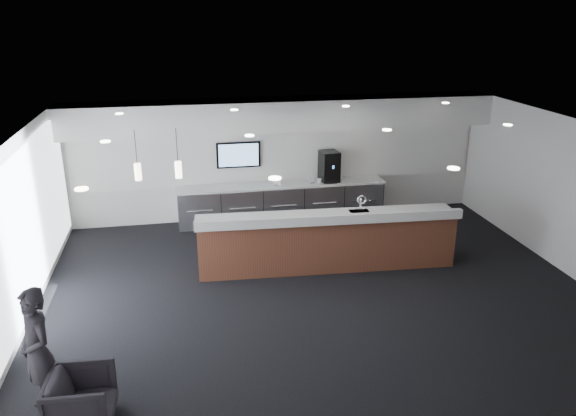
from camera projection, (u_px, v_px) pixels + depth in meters
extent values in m
plane|color=black|center=(317.00, 289.00, 10.51)|extent=(10.00, 10.00, 0.00)
cube|color=black|center=(320.00, 131.00, 9.50)|extent=(10.00, 8.00, 0.02)
cube|color=silver|center=(279.00, 158.00, 13.70)|extent=(10.00, 0.02, 3.00)
cube|color=silver|center=(19.00, 234.00, 9.11)|extent=(0.02, 8.00, 3.00)
cube|color=silver|center=(568.00, 197.00, 10.90)|extent=(0.02, 8.00, 3.00)
cube|color=silver|center=(282.00, 114.00, 12.89)|extent=(10.00, 0.90, 0.70)
cube|color=silver|center=(279.00, 154.00, 13.64)|extent=(9.80, 0.06, 1.40)
cube|color=silver|center=(22.00, 234.00, 9.12)|extent=(0.04, 7.36, 2.55)
cube|color=#9EA2A7|center=(282.00, 203.00, 13.72)|extent=(5.00, 0.60, 0.90)
cube|color=silver|center=(282.00, 185.00, 13.56)|extent=(5.06, 0.66, 0.05)
cylinder|color=white|center=(200.00, 211.00, 13.05)|extent=(0.60, 0.02, 0.02)
cylinder|color=white|center=(243.00, 208.00, 13.23)|extent=(0.60, 0.02, 0.02)
cylinder|color=white|center=(284.00, 206.00, 13.41)|extent=(0.60, 0.02, 0.02)
cylinder|color=white|center=(325.00, 203.00, 13.59)|extent=(0.60, 0.02, 0.02)
cylinder|color=white|center=(364.00, 201.00, 13.77)|extent=(0.60, 0.02, 0.02)
cube|color=black|center=(238.00, 155.00, 13.39)|extent=(1.05, 0.07, 0.62)
cube|color=#3981E7|center=(239.00, 155.00, 13.35)|extent=(0.95, 0.01, 0.54)
cylinder|color=#FFEBC6|center=(178.00, 168.00, 10.06)|extent=(0.12, 0.12, 0.30)
cylinder|color=#FFEBC6|center=(138.00, 170.00, 9.94)|extent=(0.12, 0.12, 0.30)
cube|color=brown|center=(327.00, 243.00, 11.24)|extent=(5.13, 1.00, 1.05)
cube|color=silver|center=(327.00, 217.00, 11.05)|extent=(5.22, 1.08, 0.06)
cube|color=silver|center=(332.00, 220.00, 10.65)|extent=(5.18, 0.41, 0.18)
cylinder|color=white|center=(360.00, 205.00, 11.17)|extent=(0.04, 0.04, 0.28)
torus|color=white|center=(362.00, 200.00, 11.07)|extent=(0.19, 0.04, 0.19)
cube|color=black|center=(329.00, 166.00, 13.66)|extent=(0.47, 0.52, 0.74)
cube|color=white|center=(332.00, 183.00, 13.55)|extent=(0.26, 0.12, 0.02)
cube|color=white|center=(277.00, 181.00, 13.41)|extent=(0.16, 0.07, 0.22)
cube|color=white|center=(311.00, 179.00, 13.56)|extent=(0.17, 0.07, 0.23)
imported|color=black|center=(81.00, 400.00, 7.00)|extent=(0.83, 0.81, 0.72)
imported|color=black|center=(37.00, 352.00, 7.08)|extent=(0.70, 0.76, 1.74)
imported|color=white|center=(342.00, 179.00, 13.72)|extent=(0.11, 0.11, 0.10)
imported|color=white|center=(336.00, 180.00, 13.69)|extent=(0.15, 0.15, 0.10)
imported|color=white|center=(331.00, 180.00, 13.67)|extent=(0.13, 0.13, 0.10)
imported|color=white|center=(325.00, 180.00, 13.64)|extent=(0.14, 0.14, 0.10)
imported|color=white|center=(320.00, 181.00, 13.62)|extent=(0.15, 0.15, 0.10)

